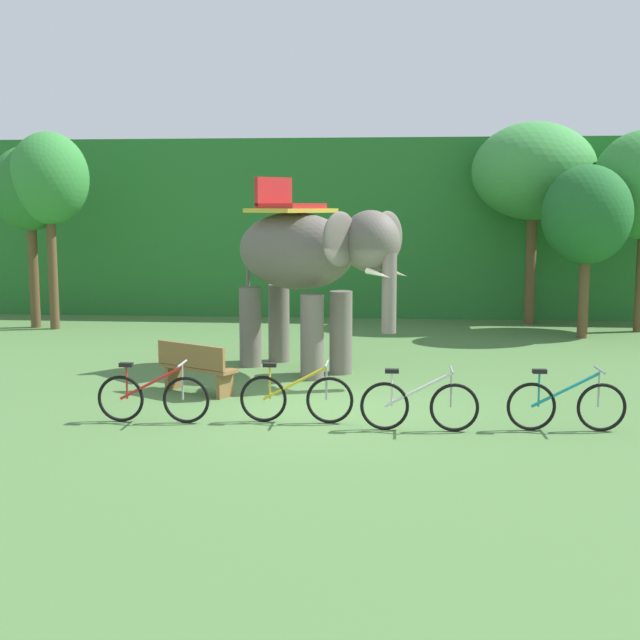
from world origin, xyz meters
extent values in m
plane|color=#4C753D|center=(0.00, 0.00, 0.00)|extent=(80.00, 80.00, 0.00)
cube|color=#28702D|center=(0.00, 13.96, 2.55)|extent=(36.00, 6.00, 5.10)
cylinder|color=brown|center=(-8.44, 8.38, 1.34)|extent=(0.25, 0.25, 2.67)
ellipsoid|color=#28702D|center=(-8.44, 8.38, 3.66)|extent=(2.06, 2.06, 2.20)
cylinder|color=brown|center=(-7.83, 8.16, 1.43)|extent=(0.24, 0.24, 2.85)
ellipsoid|color=#338438|center=(-7.83, 8.16, 3.91)|extent=(2.03, 2.03, 2.36)
cylinder|color=brown|center=(4.73, 10.15, 1.48)|extent=(0.28, 0.28, 2.96)
ellipsoid|color=#3D8E42|center=(4.73, 10.15, 4.12)|extent=(3.29, 3.29, 2.60)
cylinder|color=brown|center=(5.65, 7.82, 0.97)|extent=(0.25, 0.25, 1.93)
ellipsoid|color=#1E6028|center=(5.65, 7.82, 3.01)|extent=(2.15, 2.15, 2.39)
ellipsoid|color=#665E56|center=(-0.89, 3.21, 2.35)|extent=(3.11, 2.95, 1.50)
cylinder|color=#665E56|center=(0.04, 2.91, 0.80)|extent=(0.44, 0.44, 1.60)
cylinder|color=#665E56|center=(-0.46, 2.33, 0.80)|extent=(0.44, 0.44, 1.60)
cylinder|color=#665E56|center=(-1.33, 4.08, 0.80)|extent=(0.44, 0.44, 1.60)
cylinder|color=#665E56|center=(-1.83, 3.50, 0.80)|extent=(0.44, 0.44, 1.60)
ellipsoid|color=#665E56|center=(0.63, 1.90, 2.60)|extent=(1.49, 1.48, 1.10)
ellipsoid|color=#665E56|center=(0.91, 2.47, 2.65)|extent=(0.67, 0.74, 0.96)
ellipsoid|color=#665E56|center=(0.11, 1.53, 2.65)|extent=(0.67, 0.74, 0.96)
cylinder|color=#665E56|center=(0.97, 1.61, 1.70)|extent=(0.26, 0.26, 1.40)
cone|color=beige|center=(1.07, 1.81, 2.05)|extent=(0.51, 0.46, 0.21)
cone|color=beige|center=(0.79, 1.48, 2.05)|extent=(0.51, 0.46, 0.21)
cube|color=gold|center=(-0.97, 3.27, 3.13)|extent=(1.85, 1.86, 0.08)
cube|color=#B22323|center=(-0.97, 3.27, 3.22)|extent=(1.42, 1.40, 0.10)
cube|color=#B22323|center=(-1.35, 3.60, 3.50)|extent=(0.66, 0.75, 0.56)
cylinder|color=#665E56|center=(-1.97, 4.13, 1.90)|extent=(0.08, 0.08, 0.90)
torus|color=black|center=(-3.02, -1.07, 0.36)|extent=(0.71, 0.05, 0.71)
torus|color=black|center=(-2.02, -1.07, 0.36)|extent=(0.71, 0.05, 0.71)
cylinder|color=red|center=(-2.54, -1.07, 0.60)|extent=(0.97, 0.05, 0.54)
cylinder|color=red|center=(-2.92, -1.07, 0.61)|extent=(0.03, 0.03, 0.52)
cube|color=black|center=(-2.92, -1.07, 0.88)|extent=(0.20, 0.10, 0.06)
cylinder|color=#9E9EA3|center=(-2.07, -1.07, 0.64)|extent=(0.03, 0.03, 0.55)
cylinder|color=#9E9EA3|center=(-2.07, -1.07, 0.91)|extent=(0.03, 0.52, 0.03)
torus|color=black|center=(-0.88, -0.90, 0.36)|extent=(0.71, 0.05, 0.71)
torus|color=black|center=(0.12, -0.90, 0.36)|extent=(0.71, 0.05, 0.71)
cylinder|color=yellow|center=(-0.41, -0.90, 0.60)|extent=(0.97, 0.04, 0.54)
cylinder|color=yellow|center=(-0.78, -0.90, 0.61)|extent=(0.03, 0.03, 0.52)
cube|color=black|center=(-0.78, -0.90, 0.88)|extent=(0.20, 0.10, 0.06)
cylinder|color=#9E9EA3|center=(0.07, -0.90, 0.64)|extent=(0.03, 0.03, 0.55)
cylinder|color=#9E9EA3|center=(0.07, -0.90, 0.91)|extent=(0.03, 0.52, 0.03)
torus|color=black|center=(0.94, -1.20, 0.36)|extent=(0.71, 0.05, 0.71)
torus|color=black|center=(1.94, -1.20, 0.36)|extent=(0.71, 0.05, 0.71)
cylinder|color=silver|center=(1.41, -1.20, 0.60)|extent=(0.97, 0.04, 0.54)
cylinder|color=silver|center=(1.04, -1.20, 0.61)|extent=(0.03, 0.03, 0.52)
cube|color=black|center=(1.04, -1.20, 0.88)|extent=(0.20, 0.10, 0.06)
cylinder|color=#9E9EA3|center=(1.89, -1.20, 0.64)|extent=(0.03, 0.03, 0.55)
cylinder|color=#9E9EA3|center=(1.89, -1.20, 0.91)|extent=(0.03, 0.52, 0.03)
torus|color=black|center=(3.05, -1.04, 0.36)|extent=(0.71, 0.08, 0.71)
torus|color=black|center=(4.05, -1.00, 0.36)|extent=(0.71, 0.08, 0.71)
cylinder|color=teal|center=(3.52, -1.03, 0.60)|extent=(0.97, 0.08, 0.54)
cylinder|color=teal|center=(3.15, -1.04, 0.61)|extent=(0.03, 0.03, 0.52)
cube|color=black|center=(3.15, -1.04, 0.88)|extent=(0.20, 0.11, 0.06)
cylinder|color=#9E9EA3|center=(4.00, -1.01, 0.64)|extent=(0.03, 0.03, 0.55)
cylinder|color=#9E9EA3|center=(4.00, -1.01, 0.91)|extent=(0.05, 0.52, 0.03)
cube|color=brown|center=(-2.30, 0.95, 0.45)|extent=(1.50, 1.09, 0.06)
cube|color=brown|center=(-2.39, 0.79, 0.69)|extent=(1.33, 0.80, 0.40)
cube|color=brown|center=(-2.82, 1.25, 0.23)|extent=(0.25, 0.35, 0.45)
cube|color=brown|center=(-1.78, 0.65, 0.23)|extent=(0.25, 0.35, 0.45)
camera|label=1|loc=(1.06, -13.22, 3.25)|focal=47.66mm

